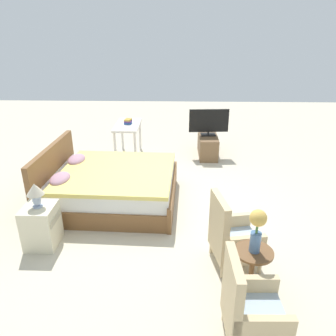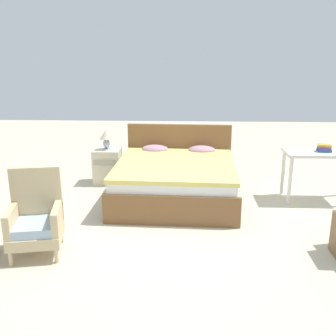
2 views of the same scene
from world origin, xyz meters
name	(u,v)px [view 1 (image 1 of 2)]	position (x,y,z in m)	size (l,w,h in m)	color
ground_plane	(169,204)	(0.00, 0.00, 0.00)	(16.00, 16.00, 0.00)	beige
bed	(110,186)	(0.06, 0.97, 0.30)	(1.82, 2.07, 0.96)	brown
armchair_by_window_left	(250,310)	(-2.51, -0.78, 0.37)	(0.55, 0.55, 0.92)	#CCB284
armchair_by_window_right	(232,238)	(-1.42, -0.78, 0.37)	(0.63, 0.63, 0.92)	#CCB284
side_table	(252,268)	(-1.96, -0.91, 0.37)	(0.40, 0.40, 0.60)	brown
flower_vase	(257,227)	(-1.96, -0.91, 0.89)	(0.17, 0.17, 0.48)	#4C709E
nightstand	(41,226)	(-1.11, 1.66, 0.29)	(0.44, 0.41, 0.57)	beige
table_lamp	(35,192)	(-1.11, 1.66, 0.79)	(0.22, 0.22, 0.33)	#9EADC6
tv_stand	(208,145)	(2.28, -0.80, 0.24)	(0.96, 0.40, 0.47)	brown
tv_flatscreen	(209,122)	(2.28, -0.80, 0.77)	(0.22, 0.86, 0.58)	black
vanity_desk	(128,129)	(2.17, 0.97, 0.63)	(1.04, 0.52, 0.74)	silver
book_stack	(128,121)	(2.20, 0.96, 0.79)	(0.20, 0.16, 0.11)	#284C8E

